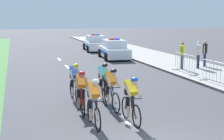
% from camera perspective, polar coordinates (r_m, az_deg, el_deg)
% --- Properties ---
extents(sidewalk_slab, '(4.19, 60.00, 0.12)m').
position_cam_1_polar(sidewalk_slab, '(23.72, 10.20, 1.36)').
color(sidewalk_slab, gray).
rests_on(sidewalk_slab, ground).
extents(kerb_edge, '(0.16, 60.00, 0.13)m').
position_cam_1_polar(kerb_edge, '(22.88, 5.69, 1.18)').
color(kerb_edge, '#9E9E99').
rests_on(kerb_edge, ground).
extents(lane_markings_centre, '(0.14, 21.60, 0.01)m').
position_cam_1_polar(lane_markings_centre, '(15.96, -4.43, -2.61)').
color(lane_markings_centre, white).
rests_on(lane_markings_centre, ground).
extents(cyclist_lead, '(0.42, 1.72, 1.56)m').
position_cam_1_polar(cyclist_lead, '(9.85, -3.23, -5.50)').
color(cyclist_lead, black).
rests_on(cyclist_lead, ground).
extents(cyclist_second, '(0.42, 1.72, 1.56)m').
position_cam_1_polar(cyclist_second, '(10.14, 3.37, -5.07)').
color(cyclist_second, black).
rests_on(cyclist_second, ground).
extents(cyclist_third, '(0.44, 1.72, 1.56)m').
position_cam_1_polar(cyclist_third, '(11.19, -5.41, -3.71)').
color(cyclist_third, black).
rests_on(cyclist_third, ground).
extents(cyclist_fourth, '(0.44, 1.72, 1.56)m').
position_cam_1_polar(cyclist_fourth, '(11.61, -0.21, -3.19)').
color(cyclist_fourth, black).
rests_on(cyclist_fourth, ground).
extents(cyclist_fifth, '(0.42, 1.72, 1.56)m').
position_cam_1_polar(cyclist_fifth, '(12.89, -6.56, -1.98)').
color(cyclist_fifth, black).
rests_on(cyclist_fifth, ground).
extents(cyclist_sixth, '(0.42, 1.72, 1.56)m').
position_cam_1_polar(cyclist_sixth, '(12.91, -1.54, -1.91)').
color(cyclist_sixth, black).
rests_on(cyclist_sixth, ground).
extents(police_car_nearest, '(2.27, 4.53, 1.59)m').
position_cam_1_polar(police_car_nearest, '(25.78, 0.34, 3.53)').
color(police_car_nearest, white).
rests_on(police_car_nearest, ground).
extents(police_car_second, '(2.27, 4.53, 1.59)m').
position_cam_1_polar(police_car_second, '(31.72, -2.97, 4.62)').
color(police_car_second, silver).
rests_on(police_car_second, ground).
extents(crowd_barrier_middle, '(0.53, 2.32, 1.07)m').
position_cam_1_polar(crowd_barrier_middle, '(16.19, 17.86, -0.55)').
color(crowd_barrier_middle, '#B7BABF').
rests_on(crowd_barrier_middle, sidewalk_slab).
extents(crowd_barrier_rear, '(0.55, 2.32, 1.07)m').
position_cam_1_polar(crowd_barrier_rear, '(19.03, 12.58, 1.11)').
color(crowd_barrier_rear, '#B7BABF').
rests_on(crowd_barrier_rear, sidewalk_slab).
extents(spectator_closest, '(0.40, 0.45, 1.68)m').
position_cam_1_polar(spectator_closest, '(20.11, 12.20, 2.81)').
color(spectator_closest, '#23284C').
rests_on(spectator_closest, sidewalk_slab).
extents(spectator_middle, '(0.43, 0.42, 1.68)m').
position_cam_1_polar(spectator_middle, '(21.74, 15.94, 3.14)').
color(spectator_middle, '#23284C').
rests_on(spectator_middle, sidewalk_slab).
extents(spectator_back, '(0.42, 0.43, 1.68)m').
position_cam_1_polar(spectator_back, '(20.83, 14.88, 2.93)').
color(spectator_back, '#23284C').
rests_on(spectator_back, sidewalk_slab).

